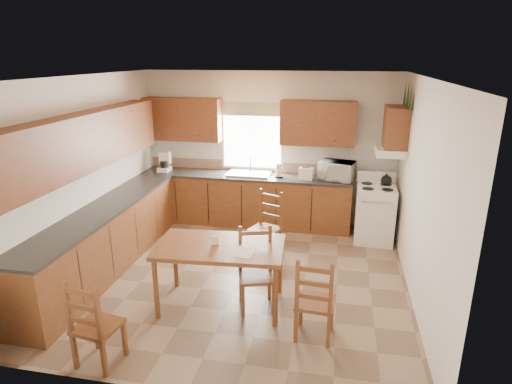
% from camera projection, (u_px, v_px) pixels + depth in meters
% --- Properties ---
extents(floor, '(4.50, 4.50, 0.00)m').
position_uv_depth(floor, '(241.00, 276.00, 6.00)').
color(floor, '#8A7057').
rests_on(floor, ground).
extents(ceiling, '(4.50, 4.50, 0.00)m').
position_uv_depth(ceiling, '(239.00, 77.00, 5.17)').
color(ceiling, '#985C25').
rests_on(ceiling, floor).
extents(wall_left, '(4.50, 4.50, 0.00)m').
position_uv_depth(wall_left, '(85.00, 175.00, 6.00)').
color(wall_left, white).
rests_on(wall_left, floor).
extents(wall_right, '(4.50, 4.50, 0.00)m').
position_uv_depth(wall_right, '(421.00, 194.00, 5.17)').
color(wall_right, white).
rests_on(wall_right, floor).
extents(wall_back, '(4.50, 4.50, 0.00)m').
position_uv_depth(wall_back, '(269.00, 148.00, 7.69)').
color(wall_back, white).
rests_on(wall_back, floor).
extents(wall_front, '(4.50, 4.50, 0.00)m').
position_uv_depth(wall_front, '(178.00, 262.00, 3.49)').
color(wall_front, white).
rests_on(wall_front, floor).
extents(lower_cab_back, '(3.75, 0.60, 0.88)m').
position_uv_depth(lower_cab_back, '(245.00, 200.00, 7.76)').
color(lower_cab_back, brown).
rests_on(lower_cab_back, floor).
extents(lower_cab_left, '(0.60, 3.60, 0.88)m').
position_uv_depth(lower_cab_left, '(105.00, 240.00, 6.09)').
color(lower_cab_left, brown).
rests_on(lower_cab_left, floor).
extents(counter_back, '(3.75, 0.63, 0.04)m').
position_uv_depth(counter_back, '(245.00, 176.00, 7.62)').
color(counter_back, '#33302D').
rests_on(counter_back, lower_cab_back).
extents(counter_left, '(0.63, 3.60, 0.04)m').
position_uv_depth(counter_left, '(102.00, 210.00, 5.95)').
color(counter_left, '#33302D').
rests_on(counter_left, lower_cab_left).
extents(backsplash, '(3.75, 0.01, 0.18)m').
position_uv_depth(backsplash, '(248.00, 166.00, 7.85)').
color(backsplash, '#946F5A').
rests_on(backsplash, counter_back).
extents(upper_cab_back_left, '(1.41, 0.33, 0.75)m').
position_uv_depth(upper_cab_back_left, '(183.00, 119.00, 7.67)').
color(upper_cab_back_left, brown).
rests_on(upper_cab_back_left, wall_back).
extents(upper_cab_back_right, '(1.25, 0.33, 0.75)m').
position_uv_depth(upper_cab_back_right, '(318.00, 123.00, 7.22)').
color(upper_cab_back_right, brown).
rests_on(upper_cab_back_right, wall_back).
extents(upper_cab_left, '(0.33, 3.60, 0.75)m').
position_uv_depth(upper_cab_left, '(85.00, 142.00, 5.68)').
color(upper_cab_left, brown).
rests_on(upper_cab_left, wall_left).
extents(upper_cab_stove, '(0.33, 0.62, 0.62)m').
position_uv_depth(upper_cab_stove, '(396.00, 127.00, 6.58)').
color(upper_cab_stove, brown).
rests_on(upper_cab_stove, wall_right).
extents(range_hood, '(0.44, 0.62, 0.12)m').
position_uv_depth(range_hood, '(390.00, 151.00, 6.70)').
color(range_hood, white).
rests_on(range_hood, wall_right).
extents(window_frame, '(1.13, 0.02, 1.18)m').
position_uv_depth(window_frame, '(252.00, 137.00, 7.66)').
color(window_frame, white).
rests_on(window_frame, wall_back).
extents(window_pane, '(1.05, 0.01, 1.10)m').
position_uv_depth(window_pane, '(252.00, 137.00, 7.65)').
color(window_pane, white).
rests_on(window_pane, wall_back).
extents(window_valance, '(1.19, 0.01, 0.24)m').
position_uv_depth(window_valance, '(252.00, 109.00, 7.47)').
color(window_valance, '#59733F').
rests_on(window_valance, wall_back).
extents(sink_basin, '(0.75, 0.45, 0.04)m').
position_uv_depth(sink_basin, '(249.00, 174.00, 7.59)').
color(sink_basin, silver).
rests_on(sink_basin, counter_back).
extents(pine_decal_a, '(0.22, 0.22, 0.36)m').
position_uv_depth(pine_decal_a, '(411.00, 97.00, 6.11)').
color(pine_decal_a, '#1B411E').
rests_on(pine_decal_a, wall_right).
extents(pine_decal_b, '(0.22, 0.22, 0.36)m').
position_uv_depth(pine_decal_b, '(408.00, 92.00, 6.39)').
color(pine_decal_b, '#1B411E').
rests_on(pine_decal_b, wall_right).
extents(pine_decal_c, '(0.22, 0.22, 0.36)m').
position_uv_depth(pine_decal_c, '(405.00, 93.00, 6.71)').
color(pine_decal_c, '#1B411E').
rests_on(pine_decal_c, wall_right).
extents(stove, '(0.64, 0.66, 0.91)m').
position_uv_depth(stove, '(375.00, 214.00, 7.02)').
color(stove, white).
rests_on(stove, floor).
extents(coffeemaker, '(0.23, 0.28, 0.38)m').
position_uv_depth(coffeemaker, '(164.00, 161.00, 7.78)').
color(coffeemaker, white).
rests_on(coffeemaker, counter_back).
extents(paper_towel, '(0.13, 0.13, 0.25)m').
position_uv_depth(paper_towel, '(279.00, 170.00, 7.43)').
color(paper_towel, white).
rests_on(paper_towel, counter_back).
extents(toaster, '(0.26, 0.18, 0.20)m').
position_uv_depth(toaster, '(306.00, 174.00, 7.30)').
color(toaster, white).
rests_on(toaster, counter_back).
extents(microwave, '(0.61, 0.50, 0.32)m').
position_uv_depth(microwave, '(337.00, 171.00, 7.27)').
color(microwave, white).
rests_on(microwave, counter_back).
extents(dining_table, '(1.56, 0.97, 0.80)m').
position_uv_depth(dining_table, '(221.00, 275.00, 5.19)').
color(dining_table, brown).
rests_on(dining_table, floor).
extents(chair_near_left, '(0.45, 0.44, 0.96)m').
position_uv_depth(chair_near_left, '(97.00, 320.00, 4.18)').
color(chair_near_left, brown).
rests_on(chair_near_left, floor).
extents(chair_near_right, '(0.43, 0.42, 0.97)m').
position_uv_depth(chair_near_right, '(315.00, 297.00, 4.58)').
color(chair_near_right, brown).
rests_on(chair_near_right, floor).
extents(chair_far_left, '(0.53, 0.52, 0.99)m').
position_uv_depth(chair_far_left, '(265.00, 225.00, 6.46)').
color(chair_far_left, brown).
rests_on(chair_far_left, floor).
extents(chair_far_right, '(0.52, 0.51, 1.00)m').
position_uv_depth(chair_far_right, '(257.00, 271.00, 5.09)').
color(chair_far_right, brown).
rests_on(chair_far_right, floor).
extents(table_paper, '(0.25, 0.32, 0.00)m').
position_uv_depth(table_paper, '(244.00, 252.00, 4.89)').
color(table_paper, white).
rests_on(table_paper, dining_table).
extents(table_card, '(0.08, 0.05, 0.11)m').
position_uv_depth(table_card, '(215.00, 240.00, 5.07)').
color(table_card, white).
rests_on(table_card, dining_table).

